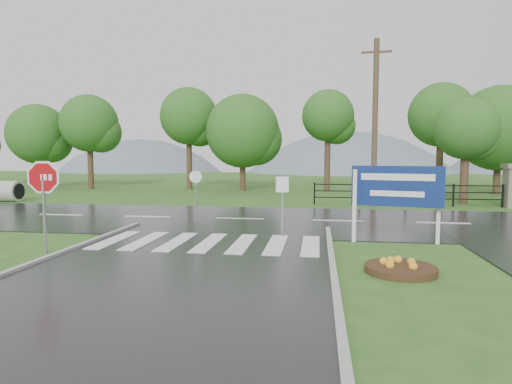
# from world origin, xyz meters

# --- Properties ---
(ground) EXTENTS (120.00, 120.00, 0.00)m
(ground) POSITION_xyz_m (0.00, 0.00, 0.00)
(ground) COLOR #2E5D1F
(ground) RESTS_ON ground
(main_road) EXTENTS (90.00, 8.00, 0.04)m
(main_road) POSITION_xyz_m (0.00, 10.00, 0.00)
(main_road) COLOR black
(main_road) RESTS_ON ground
(crosswalk) EXTENTS (6.50, 2.80, 0.02)m
(crosswalk) POSITION_xyz_m (0.00, 5.00, 0.06)
(crosswalk) COLOR silver
(crosswalk) RESTS_ON ground
(fence_west) EXTENTS (9.58, 0.08, 1.20)m
(fence_west) POSITION_xyz_m (7.75, 16.00, 0.72)
(fence_west) COLOR black
(fence_west) RESTS_ON ground
(hills) EXTENTS (102.00, 48.00, 48.00)m
(hills) POSITION_xyz_m (3.49, 65.00, -15.54)
(hills) COLOR slate
(hills) RESTS_ON ground
(treeline) EXTENTS (83.20, 5.20, 10.00)m
(treeline) POSITION_xyz_m (1.00, 24.00, 0.00)
(treeline) COLOR #255B1C
(treeline) RESTS_ON ground
(stop_sign) EXTENTS (1.18, 0.15, 2.67)m
(stop_sign) POSITION_xyz_m (-3.93, 3.00, 1.86)
(stop_sign) COLOR #939399
(stop_sign) RESTS_ON ground
(estate_billboard) EXTENTS (2.61, 0.71, 2.33)m
(estate_billboard) POSITION_xyz_m (5.53, 6.02, 1.60)
(estate_billboard) COLOR silver
(estate_billboard) RESTS_ON ground
(flower_bed) EXTENTS (1.59, 1.59, 0.32)m
(flower_bed) POSITION_xyz_m (5.06, 2.60, 0.12)
(flower_bed) COLOR #332111
(flower_bed) RESTS_ON ground
(reg_sign_small) EXTENTS (0.43, 0.06, 1.94)m
(reg_sign_small) POSITION_xyz_m (2.00, 7.09, 1.39)
(reg_sign_small) COLOR #939399
(reg_sign_small) RESTS_ON ground
(reg_sign_round) EXTENTS (0.47, 0.12, 2.06)m
(reg_sign_round) POSITION_xyz_m (-1.52, 8.84, 1.32)
(reg_sign_round) COLOR #939399
(reg_sign_round) RESTS_ON ground
(utility_pole_east) EXTENTS (1.52, 0.28, 8.53)m
(utility_pole_east) POSITION_xyz_m (6.03, 15.50, 4.33)
(utility_pole_east) COLOR #473523
(utility_pole_east) RESTS_ON ground
(entrance_tree_left) EXTENTS (3.34, 3.34, 5.77)m
(entrance_tree_left) POSITION_xyz_m (11.09, 17.50, 4.05)
(entrance_tree_left) COLOR #3D2B1C
(entrance_tree_left) RESTS_ON ground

